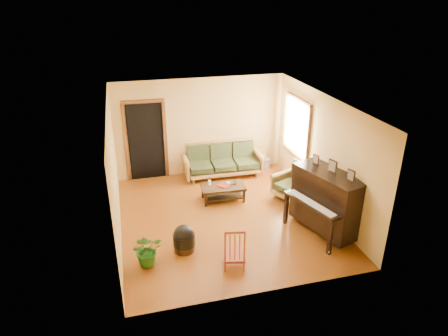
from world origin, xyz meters
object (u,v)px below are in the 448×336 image
object	(u,v)px
armchair	(293,183)
footstool	(184,241)
potted_plant	(147,250)
sofa	(223,160)
ceramic_crock	(266,163)
coffee_table	(223,193)
red_chair	(234,246)
piano	(326,202)

from	to	relation	value
armchair	footstool	xyz separation A→B (m)	(-2.85, -1.38, -0.23)
footstool	potted_plant	size ratio (longest dim) A/B	0.70
potted_plant	sofa	bearing A→B (deg)	55.64
footstool	ceramic_crock	world-z (taller)	footstool
armchair	ceramic_crock	world-z (taller)	armchair
coffee_table	ceramic_crock	size ratio (longest dim) A/B	3.79
armchair	footstool	bearing A→B (deg)	-176.39
coffee_table	footstool	bearing A→B (deg)	-124.81
sofa	red_chair	bearing A→B (deg)	-100.61
footstool	red_chair	bearing A→B (deg)	-40.76
sofa	footstool	xyz separation A→B (m)	(-1.58, -3.10, -0.24)
footstool	potted_plant	world-z (taller)	potted_plant
ceramic_crock	potted_plant	world-z (taller)	potted_plant
red_chair	piano	bearing A→B (deg)	28.26
red_chair	potted_plant	size ratio (longest dim) A/B	1.36
piano	sofa	bearing A→B (deg)	96.29
piano	armchair	bearing A→B (deg)	76.30
coffee_table	armchair	size ratio (longest dim) A/B	1.19
footstool	piano	bearing A→B (deg)	-0.98
sofa	armchair	world-z (taller)	sofa
red_chair	armchair	bearing A→B (deg)	56.89
armchair	footstool	size ratio (longest dim) A/B	2.01
sofa	piano	size ratio (longest dim) A/B	1.38
coffee_table	piano	size ratio (longest dim) A/B	0.68
red_chair	sofa	bearing A→B (deg)	90.00
sofa	coffee_table	world-z (taller)	sofa
coffee_table	footstool	world-z (taller)	footstool
sofa	coffee_table	xyz separation A→B (m)	(-0.35, -1.33, -0.26)
sofa	piano	bearing A→B (deg)	-65.70
ceramic_crock	red_chair	bearing A→B (deg)	-117.75
sofa	piano	world-z (taller)	piano
piano	footstool	size ratio (longest dim) A/B	3.51
piano	footstool	world-z (taller)	piano
red_chair	coffee_table	bearing A→B (deg)	91.63
sofa	potted_plant	distance (m)	4.07
coffee_table	ceramic_crock	bearing A→B (deg)	42.47
armchair	ceramic_crock	bearing A→B (deg)	66.51
coffee_table	red_chair	world-z (taller)	red_chair
sofa	footstool	distance (m)	3.49
footstool	ceramic_crock	size ratio (longest dim) A/B	1.59
coffee_table	piano	distance (m)	2.54
ceramic_crock	coffee_table	bearing A→B (deg)	-137.53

